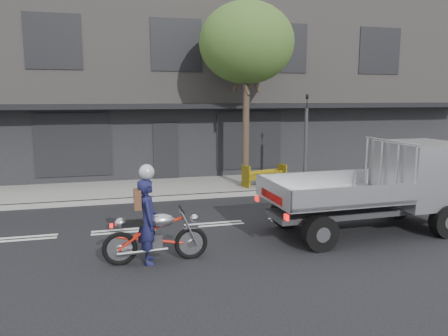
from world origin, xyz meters
TOP-DOWN VIEW (x-y plane):
  - ground at (0.00, 0.00)m, footprint 80.00×80.00m
  - sidewalk at (0.00, 4.70)m, footprint 32.00×3.20m
  - kerb at (0.00, 3.10)m, footprint 32.00×0.20m
  - building_main at (0.00, 11.30)m, footprint 26.00×10.00m
  - street_tree at (2.20, 4.20)m, footprint 3.40×3.40m
  - traffic_light_pole at (4.20, 3.35)m, footprint 0.12×0.12m
  - motorcycle at (-1.80, -2.32)m, footprint 2.19×0.64m
  - rider at (-1.95, -2.32)m, footprint 0.43×0.65m
  - flatbed_ute at (4.69, -1.60)m, footprint 5.14×2.23m
  - construction_barrier at (2.77, 3.50)m, footprint 1.61×0.98m

SIDE VIEW (x-z plane):
  - ground at x=0.00m, z-range 0.00..0.00m
  - sidewalk at x=0.00m, z-range 0.00..0.15m
  - kerb at x=0.00m, z-range 0.00..0.15m
  - construction_barrier at x=2.77m, z-range 0.15..0.99m
  - motorcycle at x=-1.80m, z-range 0.02..1.14m
  - rider at x=-1.95m, z-range 0.00..1.77m
  - flatbed_ute at x=4.69m, z-range 0.17..2.52m
  - traffic_light_pole at x=4.20m, z-range -0.10..3.40m
  - building_main at x=0.00m, z-range 0.00..8.00m
  - street_tree at x=2.20m, z-range 1.90..8.65m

